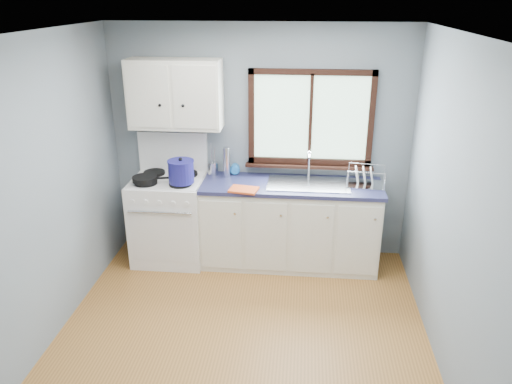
# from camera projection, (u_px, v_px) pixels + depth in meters

# --- Properties ---
(floor) EXTENTS (3.20, 3.60, 0.02)m
(floor) POSITION_uv_depth(u_px,v_px,m) (239.00, 349.00, 4.17)
(floor) COLOR #A1692F
(floor) RESTS_ON ground
(ceiling) EXTENTS (3.20, 3.60, 0.02)m
(ceiling) POSITION_uv_depth(u_px,v_px,m) (235.00, 34.00, 3.23)
(ceiling) COLOR white
(ceiling) RESTS_ON wall_back
(wall_back) EXTENTS (3.20, 0.02, 2.50)m
(wall_back) POSITION_uv_depth(u_px,v_px,m) (260.00, 143.00, 5.37)
(wall_back) COLOR slate
(wall_back) RESTS_ON ground
(wall_left) EXTENTS (0.02, 3.60, 2.50)m
(wall_left) POSITION_uv_depth(u_px,v_px,m) (31.00, 203.00, 3.85)
(wall_left) COLOR slate
(wall_left) RESTS_ON ground
(wall_right) EXTENTS (0.02, 3.60, 2.50)m
(wall_right) POSITION_uv_depth(u_px,v_px,m) (461.00, 221.00, 3.55)
(wall_right) COLOR slate
(wall_right) RESTS_ON ground
(gas_range) EXTENTS (0.76, 0.69, 1.36)m
(gas_range) POSITION_uv_depth(u_px,v_px,m) (170.00, 217.00, 5.43)
(gas_range) COLOR white
(gas_range) RESTS_ON floor
(base_cabinets) EXTENTS (1.85, 0.60, 0.88)m
(base_cabinets) POSITION_uv_depth(u_px,v_px,m) (290.00, 228.00, 5.36)
(base_cabinets) COLOR silver
(base_cabinets) RESTS_ON floor
(countertop) EXTENTS (1.89, 0.64, 0.04)m
(countertop) POSITION_uv_depth(u_px,v_px,m) (291.00, 186.00, 5.17)
(countertop) COLOR #1D1F43
(countertop) RESTS_ON base_cabinets
(sink) EXTENTS (0.84, 0.46, 0.44)m
(sink) POSITION_uv_depth(u_px,v_px,m) (308.00, 190.00, 5.17)
(sink) COLOR silver
(sink) RESTS_ON countertop
(window) EXTENTS (1.36, 0.10, 1.03)m
(window) POSITION_uv_depth(u_px,v_px,m) (310.00, 125.00, 5.20)
(window) COLOR #9EC6A8
(window) RESTS_ON wall_back
(upper_cabinets) EXTENTS (0.95, 0.35, 0.70)m
(upper_cabinets) POSITION_uv_depth(u_px,v_px,m) (175.00, 94.00, 5.07)
(upper_cabinets) COLOR silver
(upper_cabinets) RESTS_ON wall_back
(skillet) EXTENTS (0.40, 0.31, 0.05)m
(skillet) POSITION_uv_depth(u_px,v_px,m) (145.00, 179.00, 5.11)
(skillet) COLOR black
(skillet) RESTS_ON gas_range
(stockpot) EXTENTS (0.32, 0.32, 0.26)m
(stockpot) POSITION_uv_depth(u_px,v_px,m) (181.00, 171.00, 5.05)
(stockpot) COLOR navy
(stockpot) RESTS_ON gas_range
(utensil_crock) EXTENTS (0.13, 0.13, 0.35)m
(utensil_crock) POSITION_uv_depth(u_px,v_px,m) (213.00, 168.00, 5.40)
(utensil_crock) COLOR silver
(utensil_crock) RESTS_ON countertop
(thermos) EXTENTS (0.09, 0.09, 0.33)m
(thermos) POSITION_uv_depth(u_px,v_px,m) (227.00, 162.00, 5.30)
(thermos) COLOR silver
(thermos) RESTS_ON countertop
(soap_bottle) EXTENTS (0.12, 0.12, 0.28)m
(soap_bottle) POSITION_uv_depth(u_px,v_px,m) (235.00, 163.00, 5.35)
(soap_bottle) COLOR #1F70BC
(soap_bottle) RESTS_ON countertop
(dish_towel) EXTENTS (0.30, 0.24, 0.02)m
(dish_towel) POSITION_uv_depth(u_px,v_px,m) (244.00, 190.00, 4.98)
(dish_towel) COLOR #D14F21
(dish_towel) RESTS_ON countertop
(dish_rack) EXTENTS (0.42, 0.34, 0.20)m
(dish_rack) POSITION_uv_depth(u_px,v_px,m) (365.00, 180.00, 5.11)
(dish_rack) COLOR silver
(dish_rack) RESTS_ON countertop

